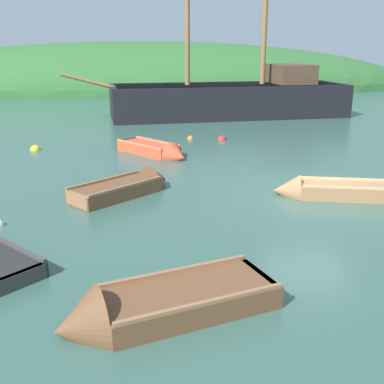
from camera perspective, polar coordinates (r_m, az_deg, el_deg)
The scene contains 10 objects.
ground_plane at distance 14.09m, azimuth 14.15°, elevation -0.33°, with size 120.00×120.00×0.00m, color #33564C.
shore_hill at distance 48.44m, azimuth -6.07°, elevation 12.21°, with size 54.90×18.13×8.89m, color #2D602D.
sailing_ship at distance 29.02m, azimuth 4.65°, elevation 10.37°, with size 16.57×5.37×11.09m.
rowboat_near_dock at distance 13.90m, azimuth -7.51°, elevation 0.40°, with size 3.15×2.92×1.00m.
rowboat_center at distance 7.74m, azimuth -4.63°, elevation -13.80°, with size 3.74×2.24×1.19m.
rowboat_far at distance 18.64m, azimuth -4.27°, elevation 4.83°, with size 2.88×3.25×0.98m.
rowboat_outer_left at distance 14.02m, azimuth 16.69°, elevation -0.04°, with size 3.86×1.83×0.94m.
buoy_red at distance 21.70m, azimuth 3.58°, elevation 6.21°, with size 0.40×0.40×0.40m, color red.
buoy_orange at distance 21.90m, azimuth -0.18°, elevation 6.35°, with size 0.31×0.31×0.31m, color orange.
buoy_yellow at distance 20.56m, azimuth -18.17°, elevation 4.77°, with size 0.42×0.42×0.42m, color yellow.
Camera 1 is at (-4.92, -12.55, 4.11)m, focal length 44.74 mm.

